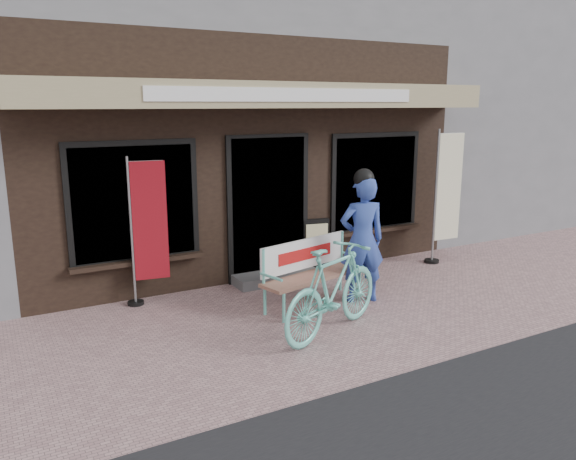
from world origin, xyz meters
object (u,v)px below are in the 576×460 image
person (362,237)px  bicycle (333,290)px  bench (310,267)px  nobori_red (147,229)px  menu_stand (316,245)px  nobori_cream (446,194)px

person → bicycle: person is taller
bench → nobori_red: size_ratio=0.84×
person → menu_stand: bearing=98.3°
bench → nobori_red: nobori_red is taller
nobori_red → nobori_cream: 4.96m
nobori_cream → menu_stand: nobori_cream is taller
nobori_cream → menu_stand: 2.39m
bench → bicycle: bicycle is taller
nobori_red → bicycle: bearing=-43.9°
menu_stand → nobori_cream: bearing=-2.0°
bench → nobori_cream: bearing=-1.0°
bicycle → nobori_cream: bearing=-85.3°
bench → menu_stand: 1.50m
nobori_red → menu_stand: (2.72, 0.17, -0.58)m
bench → nobori_red: bearing=136.6°
bench → person: (0.67, -0.23, 0.38)m
nobori_red → bench: bearing=-21.2°
bench → nobori_red: (-1.87, 1.06, 0.51)m
person → menu_stand: size_ratio=2.11×
bicycle → menu_stand: bicycle is taller
bicycle → menu_stand: bearing=-49.1°
bicycle → menu_stand: (1.14, 2.22, -0.10)m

